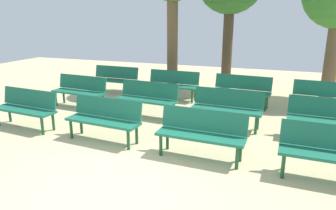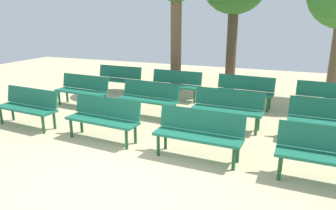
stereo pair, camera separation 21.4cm
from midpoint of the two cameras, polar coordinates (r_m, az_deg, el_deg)
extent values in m
plane|color=#CCB789|center=(4.99, -11.08, -14.43)|extent=(24.00, 24.00, 0.00)
cube|color=#19664C|center=(7.87, -23.88, -0.64)|extent=(1.63, 0.57, 0.05)
cube|color=#19664C|center=(7.94, -22.99, 1.42)|extent=(1.60, 0.25, 0.40)
cylinder|color=#194C28|center=(8.38, -27.62, -1.77)|extent=(0.06, 0.06, 0.40)
cylinder|color=#194C28|center=(7.33, -21.10, -3.38)|extent=(0.06, 0.06, 0.40)
cylinder|color=#194C28|center=(8.56, -25.92, -1.21)|extent=(0.06, 0.06, 0.40)
cylinder|color=#194C28|center=(7.53, -19.33, -2.69)|extent=(0.06, 0.06, 0.40)
cube|color=#19664C|center=(6.51, -11.11, -2.84)|extent=(1.63, 0.56, 0.05)
cube|color=#19664C|center=(6.59, -10.17, -0.32)|extent=(1.60, 0.25, 0.40)
cylinder|color=#194C28|center=(6.91, -16.46, -4.11)|extent=(0.06, 0.06, 0.40)
cylinder|color=#194C28|center=(6.09, -6.61, -6.28)|extent=(0.06, 0.06, 0.40)
cylinder|color=#194C28|center=(7.13, -14.73, -3.34)|extent=(0.06, 0.06, 0.40)
cylinder|color=#194C28|center=(6.34, -5.04, -5.32)|extent=(0.06, 0.06, 0.40)
cube|color=#19664C|center=(5.60, 6.50, -5.78)|extent=(1.62, 0.51, 0.05)
cube|color=#19664C|center=(5.70, 7.20, -2.80)|extent=(1.60, 0.19, 0.40)
cylinder|color=#194C28|center=(5.79, -0.73, -7.39)|extent=(0.06, 0.06, 0.40)
cylinder|color=#194C28|center=(5.40, 13.07, -9.62)|extent=(0.06, 0.06, 0.40)
cylinder|color=#194C28|center=(6.05, 0.56, -6.29)|extent=(0.06, 0.06, 0.40)
cylinder|color=#194C28|center=(5.69, 13.73, -8.31)|extent=(0.06, 0.06, 0.40)
cube|color=#19664C|center=(5.40, 28.70, -8.64)|extent=(1.61, 0.49, 0.05)
cube|color=#19664C|center=(5.50, 28.89, -5.48)|extent=(1.60, 0.17, 0.40)
cylinder|color=#194C28|center=(5.31, 20.86, -10.77)|extent=(0.06, 0.06, 0.40)
cylinder|color=#194C28|center=(5.60, 21.06, -9.37)|extent=(0.06, 0.06, 0.40)
cube|color=#19664C|center=(9.13, -14.98, 2.36)|extent=(1.63, 0.56, 0.05)
cube|color=#19664C|center=(9.23, -14.28, 4.11)|extent=(1.60, 0.24, 0.40)
cylinder|color=#194C28|center=(9.54, -18.70, 1.22)|extent=(0.06, 0.06, 0.40)
cylinder|color=#194C28|center=(8.63, -12.03, 0.22)|extent=(0.06, 0.06, 0.40)
cylinder|color=#194C28|center=(9.76, -17.40, 1.66)|extent=(0.06, 0.06, 0.40)
cylinder|color=#194C28|center=(8.88, -10.77, 0.73)|extent=(0.06, 0.06, 0.40)
cube|color=#19664C|center=(7.96, -3.04, 0.91)|extent=(1.63, 0.56, 0.05)
cube|color=#19664C|center=(8.07, -2.37, 2.92)|extent=(1.60, 0.25, 0.40)
cylinder|color=#194C28|center=(8.24, -7.81, -0.32)|extent=(0.06, 0.06, 0.40)
cylinder|color=#194C28|center=(7.58, 1.02, -1.64)|extent=(0.06, 0.06, 0.40)
cylinder|color=#194C28|center=(8.50, -6.61, 0.22)|extent=(0.06, 0.06, 0.40)
cylinder|color=#194C28|center=(7.85, 2.02, -1.01)|extent=(0.06, 0.06, 0.40)
cube|color=#19664C|center=(7.22, 11.50, -0.99)|extent=(1.62, 0.51, 0.05)
cube|color=#19664C|center=(7.34, 11.96, 1.26)|extent=(1.60, 0.19, 0.40)
cylinder|color=#194C28|center=(7.31, 5.76, -2.39)|extent=(0.06, 0.06, 0.40)
cylinder|color=#194C28|center=(7.03, 16.67, -3.78)|extent=(0.06, 0.06, 0.40)
cylinder|color=#194C28|center=(7.60, 6.54, -1.69)|extent=(0.06, 0.06, 0.40)
cylinder|color=#194C28|center=(7.33, 17.02, -2.99)|extent=(0.06, 0.06, 0.40)
cube|color=#19664C|center=(7.09, 28.27, -2.94)|extent=(1.61, 0.49, 0.05)
cube|color=#19664C|center=(7.22, 28.42, -0.62)|extent=(1.60, 0.18, 0.40)
cylinder|color=#194C28|center=(6.98, 22.39, -4.48)|extent=(0.06, 0.06, 0.40)
cylinder|color=#194C28|center=(7.28, 22.48, -3.65)|extent=(0.06, 0.06, 0.40)
cube|color=#19664C|center=(10.56, -8.71, 4.53)|extent=(1.61, 0.48, 0.05)
cube|color=#19664C|center=(10.68, -8.20, 6.02)|extent=(1.60, 0.17, 0.40)
cylinder|color=#194C28|center=(10.86, -12.25, 3.44)|extent=(0.06, 0.06, 0.40)
cylinder|color=#194C28|center=(10.12, -5.77, 2.82)|extent=(0.06, 0.06, 0.40)
cylinder|color=#194C28|center=(11.12, -11.30, 3.78)|extent=(0.06, 0.06, 0.40)
cylinder|color=#194C28|center=(10.40, -4.91, 3.19)|extent=(0.06, 0.06, 0.40)
cube|color=#19664C|center=(9.55, 1.85, 3.49)|extent=(1.61, 0.49, 0.05)
cube|color=#19664C|center=(9.68, 2.30, 5.14)|extent=(1.60, 0.17, 0.40)
cylinder|color=#194C28|center=(9.73, -2.35, 2.35)|extent=(0.06, 0.06, 0.40)
cylinder|color=#194C28|center=(9.22, 5.51, 1.52)|extent=(0.06, 0.06, 0.40)
cylinder|color=#194C28|center=(10.01, -1.55, 2.75)|extent=(0.06, 0.06, 0.40)
cylinder|color=#194C28|center=(9.52, 6.11, 1.96)|extent=(0.06, 0.06, 0.40)
cube|color=#19664C|center=(9.00, 14.34, 2.21)|extent=(1.63, 0.57, 0.05)
cube|color=#19664C|center=(9.14, 14.72, 3.97)|extent=(1.60, 0.26, 0.40)
cylinder|color=#194C28|center=(9.07, 9.71, 1.11)|extent=(0.06, 0.06, 0.40)
cylinder|color=#194C28|center=(8.79, 18.45, 0.01)|extent=(0.06, 0.06, 0.40)
cylinder|color=#194C28|center=(9.37, 10.29, 1.56)|extent=(0.06, 0.06, 0.40)
cylinder|color=#194C28|center=(9.09, 18.76, 0.51)|extent=(0.06, 0.06, 0.40)
cube|color=#19664C|center=(8.85, 28.01, 0.58)|extent=(1.62, 0.53, 0.05)
cube|color=#19664C|center=(9.00, 28.16, 2.39)|extent=(1.60, 0.21, 0.40)
cylinder|color=#194C28|center=(8.74, 23.30, -0.57)|extent=(0.06, 0.06, 0.40)
cylinder|color=#194C28|center=(9.05, 23.38, -0.04)|extent=(0.06, 0.06, 0.40)
cylinder|color=#4C3A28|center=(11.18, 12.10, 10.51)|extent=(0.34, 0.34, 2.99)
cylinder|color=brown|center=(10.63, 2.05, 11.42)|extent=(0.36, 0.36, 3.30)
camera|label=1|loc=(0.11, -89.13, 0.25)|focal=33.29mm
camera|label=2|loc=(0.11, 90.87, -0.25)|focal=33.29mm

